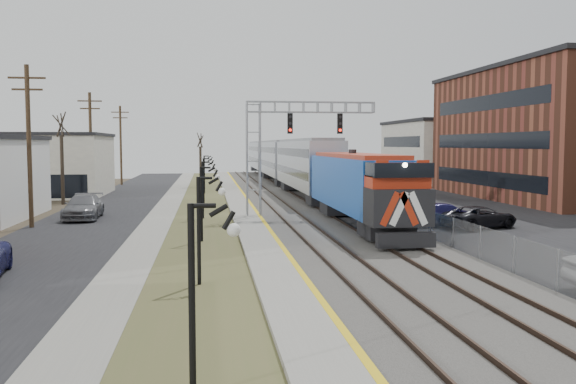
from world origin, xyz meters
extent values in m
plane|color=#473D2D|center=(0.00, 0.00, 0.00)|extent=(160.00, 160.00, 0.00)
cube|color=black|center=(-11.50, 35.00, 0.02)|extent=(7.00, 120.00, 0.04)
cube|color=gray|center=(-7.00, 35.00, 0.04)|extent=(2.00, 120.00, 0.08)
cube|color=#4E512B|center=(-4.00, 35.00, 0.03)|extent=(4.00, 120.00, 0.06)
cube|color=gray|center=(-1.00, 35.00, 0.12)|extent=(2.00, 120.00, 0.24)
cube|color=#595651|center=(4.00, 35.00, 0.10)|extent=(8.00, 120.00, 0.20)
cube|color=black|center=(16.00, 35.00, 0.02)|extent=(16.00, 120.00, 0.04)
cube|color=gold|center=(-0.12, 35.00, 0.24)|extent=(0.24, 120.00, 0.01)
cube|color=#2D2119|center=(1.25, 35.00, 0.28)|extent=(0.08, 120.00, 0.15)
cube|color=#2D2119|center=(2.75, 35.00, 0.28)|extent=(0.08, 120.00, 0.15)
cube|color=#2D2119|center=(4.75, 35.00, 0.28)|extent=(0.08, 120.00, 0.15)
cube|color=#2D2119|center=(6.25, 35.00, 0.28)|extent=(0.08, 120.00, 0.15)
cube|color=#164EB4|center=(5.50, 21.78, 2.47)|extent=(3.00, 17.00, 4.25)
cube|color=black|center=(5.50, 13.08, 0.70)|extent=(2.80, 0.50, 0.70)
cube|color=#A4A8AE|center=(5.50, 42.08, 3.01)|extent=(3.00, 22.00, 5.33)
cube|color=#A4A8AE|center=(5.50, 64.88, 3.01)|extent=(3.00, 22.00, 5.33)
cube|color=#A4A8AE|center=(5.50, 87.68, 3.01)|extent=(3.00, 22.00, 5.33)
cube|color=gray|center=(-0.50, 28.00, 4.00)|extent=(1.00, 1.00, 8.00)
cube|color=gray|center=(3.50, 28.00, 7.75)|extent=(9.00, 0.80, 0.80)
cube|color=black|center=(2.00, 27.55, 6.60)|extent=(0.35, 0.25, 1.40)
cube|color=black|center=(5.50, 27.55, 6.60)|extent=(0.35, 0.25, 1.40)
cylinder|color=black|center=(-4.00, -2.00, 2.00)|extent=(0.14, 0.14, 4.00)
cylinder|color=black|center=(-4.00, 8.00, 2.00)|extent=(0.14, 0.14, 4.00)
cylinder|color=black|center=(-4.00, 18.00, 2.00)|extent=(0.14, 0.14, 4.00)
cylinder|color=black|center=(-4.00, 28.00, 2.00)|extent=(0.14, 0.14, 4.00)
cylinder|color=black|center=(-4.00, 38.00, 2.00)|extent=(0.14, 0.14, 4.00)
cylinder|color=black|center=(-4.00, 50.00, 2.00)|extent=(0.14, 0.14, 4.00)
cylinder|color=#4C3823|center=(-14.50, 25.00, 5.00)|extent=(0.28, 0.28, 10.00)
cylinder|color=#4C3823|center=(-14.50, 45.00, 5.00)|extent=(0.28, 0.28, 10.00)
cylinder|color=#4C3823|center=(-14.50, 65.00, 5.00)|extent=(0.28, 0.28, 10.00)
cube|color=gray|center=(8.20, 35.00, 0.80)|extent=(0.04, 120.00, 1.60)
cube|color=beige|center=(-21.00, 50.00, 3.00)|extent=(14.00, 12.00, 6.00)
cube|color=brown|center=(30.00, 40.00, 6.00)|extent=(16.00, 26.00, 12.00)
cube|color=beige|center=(30.00, 65.00, 4.00)|extent=(16.00, 18.00, 8.00)
cylinder|color=#382D23|center=(-16.00, 40.00, 2.97)|extent=(0.30, 0.30, 5.95)
cylinder|color=#382D23|center=(-4.50, 60.00, 2.45)|extent=(0.30, 0.30, 4.90)
imported|color=black|center=(12.85, 21.04, 0.68)|extent=(5.39, 3.87, 1.36)
imported|color=#18154C|center=(11.19, 22.27, 0.72)|extent=(4.95, 2.04, 1.43)
imported|color=slate|center=(10.66, 26.46, 0.79)|extent=(4.94, 2.83, 1.58)
imported|color=#0B370C|center=(11.56, 32.92, 0.80)|extent=(4.97, 2.13, 1.59)
imported|color=slate|center=(-12.18, 29.15, 0.82)|extent=(2.54, 5.76, 1.65)
camera|label=1|loc=(-3.66, -14.16, 5.17)|focal=38.00mm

